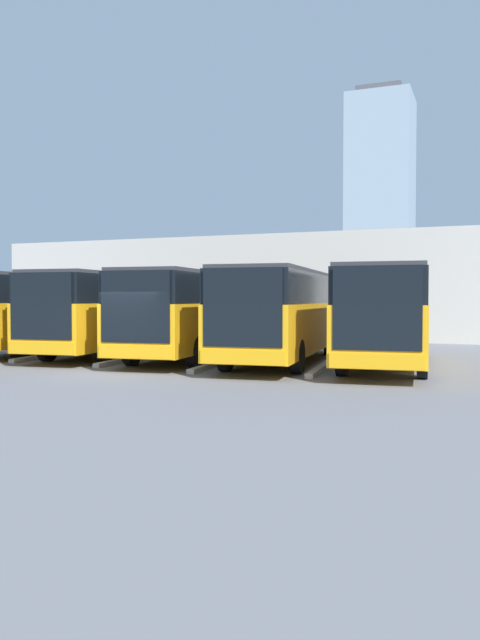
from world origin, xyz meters
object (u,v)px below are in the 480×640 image
bus_2 (197,311)px  bus_1 (284,312)px  bus_3 (118,310)px  bus_4 (45,309)px  bus_0 (388,312)px

bus_2 → bus_1: bearing=168.8°
bus_3 → bus_4: size_ratio=1.00×
bus_1 → bus_2: (3.64, -0.38, 0.00)m
bus_1 → bus_3: bearing=-9.4°
bus_0 → bus_2: 7.28m
bus_1 → bus_3: same height
bus_1 → bus_3: size_ratio=1.00×
bus_0 → bus_4: (14.55, -0.24, 0.00)m
bus_1 → bus_4: 10.92m
bus_2 → bus_3: (3.64, -0.15, 0.00)m
bus_2 → bus_3: same height
bus_1 → bus_0: bearing=178.4°
bus_1 → bus_2: same height
bus_0 → bus_2: same height
bus_0 → bus_4: bearing=-6.2°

